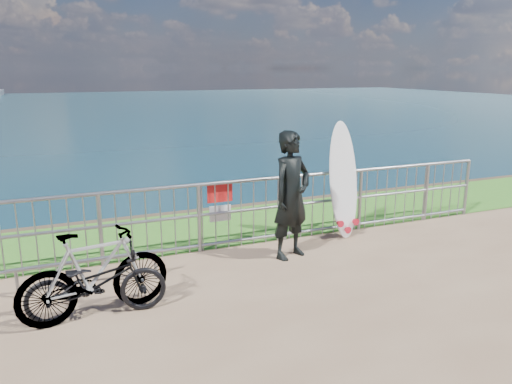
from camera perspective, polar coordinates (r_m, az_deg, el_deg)
name	(u,v)px	position (r m, az deg, el deg)	size (l,w,h in m)	color
grass_strip	(210,228)	(9.24, -5.34, -4.07)	(120.00, 120.00, 0.00)	#2F721F
railing	(230,213)	(8.07, -3.00, -2.45)	(10.06, 0.10, 1.13)	gray
surfer	(292,195)	(7.59, 4.08, -0.37)	(0.72, 0.47, 1.97)	black
surfboard	(343,184)	(8.71, 9.97, 0.90)	(0.55, 0.49, 2.00)	white
bicycle_near	(97,283)	(6.20, -17.75, -9.89)	(0.56, 1.60, 0.84)	black
bicycle_far	(95,274)	(6.18, -17.95, -8.86)	(0.50, 1.78, 1.07)	black
bike_rack	(89,263)	(7.06, -18.57, -7.73)	(1.96, 0.05, 0.41)	gray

